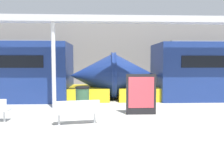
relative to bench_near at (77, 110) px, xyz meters
name	(u,v)px	position (x,y,z in m)	size (l,w,h in m)	color
ground_plane	(112,127)	(1.15, -0.27, -0.49)	(60.00, 60.00, 0.00)	#B2AFA8
station_wall	(107,56)	(1.15, 9.42, 2.01)	(56.00, 0.20, 5.00)	gray
bench_near	(77,110)	(0.00, 0.00, 0.00)	(1.52, 0.66, 0.83)	silver
trash_bin	(82,98)	(-0.04, 2.43, 0.01)	(0.62, 0.62, 0.98)	#2D5138
poster_board	(141,94)	(2.36, 1.31, 0.32)	(1.18, 0.07, 1.61)	black
support_column_near	(54,66)	(-1.33, 2.67, 1.42)	(0.18, 0.18, 3.82)	silver
canopy_beam	(53,19)	(-1.33, 2.67, 3.47)	(28.00, 0.60, 0.28)	#B7B7BC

